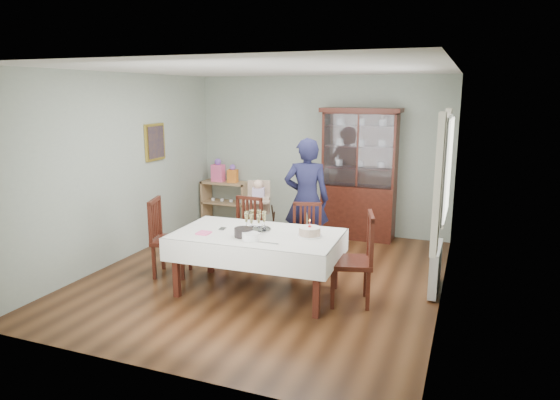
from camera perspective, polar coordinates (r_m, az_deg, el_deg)
The scene contains 25 objects.
floor at distance 6.80m, azimuth -1.69°, elevation -8.68°, with size 5.00×5.00×0.00m, color #593319.
room_shell at distance 6.88m, azimuth -0.06°, elevation 6.22°, with size 5.00×5.00×5.00m.
dining_table at distance 6.15m, azimuth -2.60°, elevation -7.16°, with size 2.04×1.22×0.76m.
china_cabinet at distance 8.39m, azimuth 9.05°, elevation 3.16°, with size 1.30×0.48×2.18m.
sideboard at distance 9.38m, azimuth -6.16°, elevation -0.29°, with size 0.90×0.38×0.80m.
picture_frame at distance 8.17m, azimuth -14.11°, elevation 6.43°, with size 0.04×0.48×0.58m, color gold.
window at distance 6.21m, azimuth 18.62°, elevation 3.48°, with size 0.04×1.02×1.22m, color white.
curtain_left at distance 5.62m, azimuth 17.62°, elevation 1.65°, with size 0.07×0.30×1.55m, color silver.
curtain_right at distance 6.84m, azimuth 18.33°, elevation 3.41°, with size 0.07×0.30×1.55m, color silver.
radiator at distance 6.51m, azimuth 17.34°, elevation -7.41°, with size 0.10×0.80×0.55m, color white.
chair_far_left at distance 7.17m, azimuth -4.12°, elevation -5.17°, with size 0.45×0.45×0.96m.
chair_far_right at distance 6.92m, azimuth 3.01°, elevation -5.87°, with size 0.51×0.51×0.93m.
chair_end_left at distance 6.92m, azimuth -12.38°, elevation -5.87°, with size 0.58×0.58×1.04m.
chair_end_right at distance 5.94m, azimuth 8.19°, elevation -8.66°, with size 0.60×0.60×1.08m.
woman at distance 7.26m, azimuth 3.05°, elevation 0.07°, with size 0.65×0.43×1.79m, color #161732.
high_chair at distance 7.94m, azimuth -2.45°, elevation -2.37°, with size 0.61×0.61×1.08m.
champagne_tray at distance 6.13m, azimuth -2.83°, elevation -2.84°, with size 0.39×0.39×0.23m.
birthday_cake at distance 5.90m, azimuth 3.41°, elevation -3.65°, with size 0.30×0.30×0.20m.
plate_stack_dark at distance 5.89m, azimuth -4.19°, elevation -3.71°, with size 0.22×0.22×0.10m, color black.
plate_stack_white at distance 5.76m, azimuth -3.38°, elevation -4.18°, with size 0.20×0.20×0.08m, color white.
napkin_stack at distance 6.07m, azimuth -8.71°, elevation -3.74°, with size 0.15×0.15×0.02m, color #FF5D97.
cutlery at distance 6.26m, azimuth -6.85°, elevation -3.24°, with size 0.10×0.14×0.01m, color silver, non-canonical shape.
cake_knife at distance 5.64m, azimuth -1.45°, elevation -4.91°, with size 0.27×0.02×0.01m, color silver.
gift_bag_pink at distance 9.32m, azimuth -7.09°, elevation 3.28°, with size 0.23×0.15×0.43m.
gift_bag_orange at distance 9.19m, azimuth -5.43°, elevation 2.94°, with size 0.20×0.15×0.33m.
Camera 1 is at (2.48, -5.84, 2.43)m, focal length 32.00 mm.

